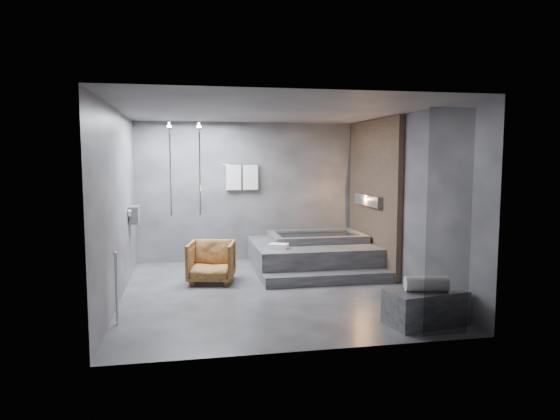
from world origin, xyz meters
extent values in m
plane|color=#2F2F32|center=(0.00, 0.00, 0.00)|extent=(5.00, 5.00, 0.00)
cube|color=#4F4F51|center=(0.00, 0.00, 2.80)|extent=(4.50, 5.00, 0.04)
cube|color=#3A3A3F|center=(0.00, 2.50, 1.40)|extent=(4.50, 0.04, 2.80)
cube|color=#3A3A3F|center=(0.00, -2.50, 1.40)|extent=(4.50, 0.04, 2.80)
cube|color=#3A3A3F|center=(-2.25, 0.00, 1.40)|extent=(0.04, 5.00, 2.80)
cube|color=#3A3A3F|center=(2.25, 0.00, 1.40)|extent=(0.04, 5.00, 2.80)
cube|color=#987659|center=(2.19, 1.25, 1.40)|extent=(0.10, 2.40, 2.78)
cube|color=#FF9938|center=(2.11, 1.25, 1.30)|extent=(0.14, 1.20, 0.20)
cube|color=gray|center=(-2.16, 1.40, 1.10)|extent=(0.16, 0.42, 0.30)
imported|color=beige|center=(-2.15, 1.30, 1.05)|extent=(0.08, 0.08, 0.21)
imported|color=beige|center=(-2.15, 1.50, 1.03)|extent=(0.07, 0.07, 0.15)
cylinder|color=silver|center=(-1.00, 2.05, 1.90)|extent=(0.04, 0.04, 1.80)
cylinder|color=silver|center=(-1.55, 2.05, 1.90)|extent=(0.04, 0.04, 1.80)
cylinder|color=silver|center=(-0.15, 2.44, 1.95)|extent=(0.75, 0.02, 0.02)
cube|color=white|center=(-0.32, 2.42, 1.70)|extent=(0.30, 0.06, 0.50)
cube|color=white|center=(0.02, 2.42, 1.70)|extent=(0.30, 0.06, 0.50)
cylinder|color=silver|center=(-2.15, -1.20, 0.45)|extent=(0.04, 0.04, 0.90)
cube|color=black|center=(1.65, -2.45, 1.35)|extent=(0.55, 0.01, 2.60)
cube|color=#343537|center=(1.05, 1.45, 0.25)|extent=(2.20, 2.00, 0.50)
cube|color=#343537|center=(1.05, 0.27, 0.09)|extent=(2.20, 0.36, 0.18)
cube|color=#323234|center=(1.67, -1.91, 0.22)|extent=(1.04, 0.69, 0.43)
imported|color=#4E2E13|center=(-0.87, 0.74, 0.35)|extent=(0.89, 0.90, 0.70)
cylinder|color=silver|center=(1.65, -1.96, 0.53)|extent=(0.55, 0.29, 0.19)
cube|color=white|center=(0.32, 0.92, 0.54)|extent=(0.39, 0.35, 0.09)
camera|label=1|loc=(-1.28, -7.58, 2.09)|focal=32.00mm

